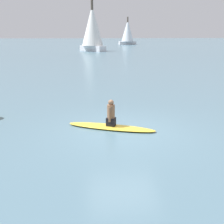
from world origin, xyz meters
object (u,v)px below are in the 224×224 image
at_px(sailboat_distant, 92,28).
at_px(sailboat_near_right, 128,32).
at_px(person_paddler, 111,114).
at_px(surfboard, 111,127).

relative_size(sailboat_distant, sailboat_near_right, 1.15).
bearing_deg(sailboat_distant, person_paddler, -40.40).
distance_m(surfboard, sailboat_distant, 46.29).
bearing_deg(sailboat_distant, sailboat_near_right, 121.10).
relative_size(surfboard, sailboat_near_right, 0.40).
distance_m(person_paddler, sailboat_distant, 46.25).
height_order(surfboard, sailboat_near_right, sailboat_near_right).
distance_m(surfboard, sailboat_near_right, 79.45).
xyz_separation_m(surfboard, sailboat_near_right, (12.84, 78.32, 3.68)).
height_order(person_paddler, sailboat_near_right, sailboat_near_right).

